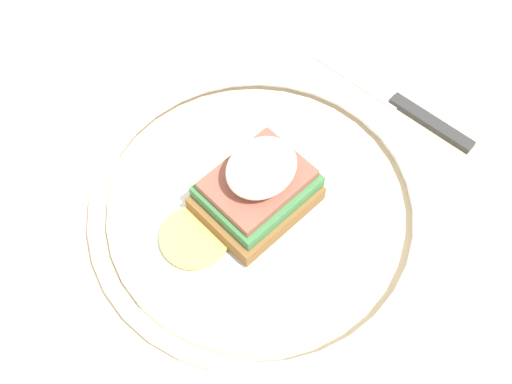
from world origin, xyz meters
The scene contains 5 objects.
dining_table centered at (0.00, 0.00, 0.65)m, with size 0.87×0.88×0.77m.
plate centered at (0.04, 0.03, 0.78)m, with size 0.28×0.28×0.02m.
sandwich centered at (0.04, 0.03, 0.82)m, with size 0.13×0.08×0.07m.
fork centered at (-0.15, 0.04, 0.78)m, with size 0.03×0.16×0.00m.
knife centered at (0.21, 0.02, 0.78)m, with size 0.03×0.18×0.01m.
Camera 1 is at (-0.14, -0.15, 1.26)m, focal length 45.00 mm.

